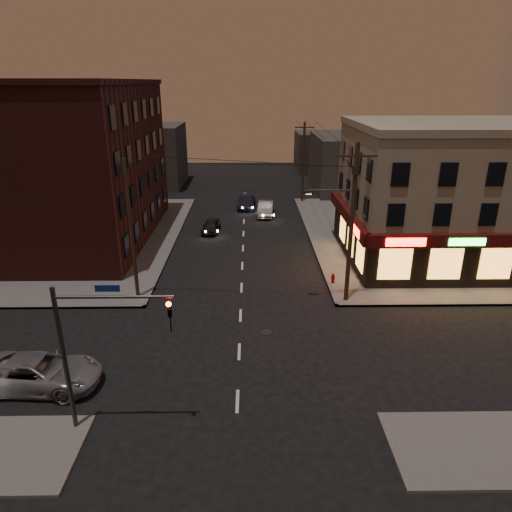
{
  "coord_description": "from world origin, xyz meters",
  "views": [
    {
      "loc": [
        0.59,
        -20.71,
        13.38
      ],
      "look_at": [
        0.98,
        5.81,
        3.2
      ],
      "focal_mm": 32.0,
      "sensor_mm": 36.0,
      "label": 1
    }
  ],
  "objects_px": {
    "sedan_near": "(211,226)",
    "fire_hydrant": "(333,278)",
    "suv_cross": "(39,372)",
    "sedan_far": "(246,202)",
    "sedan_mid": "(266,209)"
  },
  "relations": [
    {
      "from": "suv_cross",
      "to": "sedan_far",
      "type": "height_order",
      "value": "suv_cross"
    },
    {
      "from": "suv_cross",
      "to": "sedan_near",
      "type": "distance_m",
      "value": 24.11
    },
    {
      "from": "sedan_near",
      "to": "sedan_mid",
      "type": "relative_size",
      "value": 0.8
    },
    {
      "from": "sedan_far",
      "to": "fire_hydrant",
      "type": "bearing_deg",
      "value": -70.4
    },
    {
      "from": "suv_cross",
      "to": "sedan_far",
      "type": "distance_m",
      "value": 33.55
    },
    {
      "from": "sedan_far",
      "to": "fire_hydrant",
      "type": "distance_m",
      "value": 21.88
    },
    {
      "from": "sedan_near",
      "to": "fire_hydrant",
      "type": "distance_m",
      "value": 15.37
    },
    {
      "from": "sedan_near",
      "to": "sedan_far",
      "type": "distance_m",
      "value": 9.48
    },
    {
      "from": "sedan_far",
      "to": "suv_cross",
      "type": "bearing_deg",
      "value": -103.1
    },
    {
      "from": "sedan_near",
      "to": "sedan_far",
      "type": "height_order",
      "value": "sedan_far"
    },
    {
      "from": "suv_cross",
      "to": "sedan_mid",
      "type": "bearing_deg",
      "value": -18.02
    },
    {
      "from": "suv_cross",
      "to": "fire_hydrant",
      "type": "distance_m",
      "value": 19.21
    },
    {
      "from": "suv_cross",
      "to": "sedan_mid",
      "type": "height_order",
      "value": "suv_cross"
    },
    {
      "from": "suv_cross",
      "to": "fire_hydrant",
      "type": "height_order",
      "value": "suv_cross"
    },
    {
      "from": "sedan_mid",
      "to": "sedan_near",
      "type": "bearing_deg",
      "value": -127.9
    }
  ]
}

